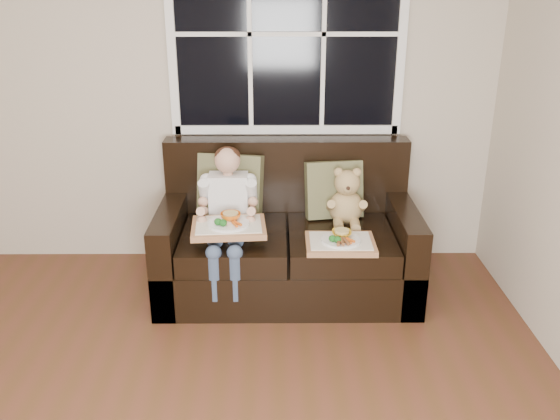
{
  "coord_description": "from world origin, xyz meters",
  "views": [
    {
      "loc": [
        0.69,
        -1.67,
        2.01
      ],
      "look_at": [
        0.72,
        1.85,
        0.62
      ],
      "focal_mm": 38.0,
      "sensor_mm": 36.0,
      "label": 1
    }
  ],
  "objects_px": {
    "loveseat": "(287,243)",
    "child": "(228,205)",
    "tray_right": "(340,242)",
    "teddy_bear": "(346,200)",
    "tray_left": "(229,226)"
  },
  "relations": [
    {
      "from": "loveseat",
      "to": "tray_right",
      "type": "height_order",
      "value": "loveseat"
    },
    {
      "from": "tray_right",
      "to": "teddy_bear",
      "type": "bearing_deg",
      "value": 79.54
    },
    {
      "from": "teddy_bear",
      "to": "tray_right",
      "type": "relative_size",
      "value": 0.94
    },
    {
      "from": "tray_left",
      "to": "tray_right",
      "type": "relative_size",
      "value": 1.11
    },
    {
      "from": "loveseat",
      "to": "child",
      "type": "bearing_deg",
      "value": -163.06
    },
    {
      "from": "loveseat",
      "to": "tray_left",
      "type": "distance_m",
      "value": 0.55
    },
    {
      "from": "loveseat",
      "to": "teddy_bear",
      "type": "xyz_separation_m",
      "value": [
        0.4,
        0.03,
        0.3
      ]
    },
    {
      "from": "loveseat",
      "to": "teddy_bear",
      "type": "bearing_deg",
      "value": 4.65
    },
    {
      "from": "teddy_bear",
      "to": "tray_left",
      "type": "height_order",
      "value": "teddy_bear"
    },
    {
      "from": "loveseat",
      "to": "tray_right",
      "type": "bearing_deg",
      "value": -47.49
    },
    {
      "from": "teddy_bear",
      "to": "tray_left",
      "type": "distance_m",
      "value": 0.84
    },
    {
      "from": "child",
      "to": "tray_right",
      "type": "bearing_deg",
      "value": -18.29
    },
    {
      "from": "child",
      "to": "tray_right",
      "type": "distance_m",
      "value": 0.76
    },
    {
      "from": "loveseat",
      "to": "child",
      "type": "distance_m",
      "value": 0.52
    },
    {
      "from": "loveseat",
      "to": "child",
      "type": "xyz_separation_m",
      "value": [
        -0.39,
        -0.12,
        0.33
      ]
    }
  ]
}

